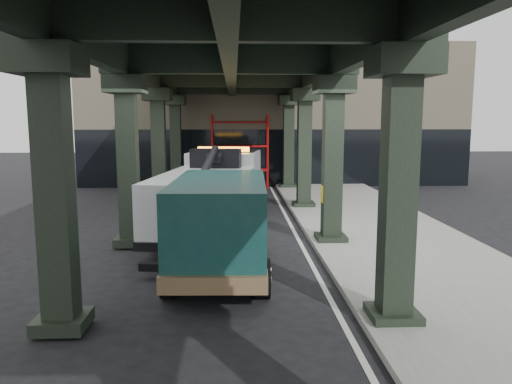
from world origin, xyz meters
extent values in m
plane|color=black|center=(0.00, 0.00, 0.00)|extent=(90.00, 90.00, 0.00)
cube|color=gray|center=(4.50, 2.00, 0.07)|extent=(5.00, 40.00, 0.15)
cube|color=silver|center=(1.70, 2.00, 0.01)|extent=(0.12, 38.00, 0.01)
cube|color=black|center=(2.60, -4.00, 2.50)|extent=(0.55, 0.55, 5.00)
cube|color=black|center=(2.60, -4.00, 4.75)|extent=(1.10, 1.10, 0.50)
cube|color=black|center=(2.60, -4.00, 0.18)|extent=(0.90, 0.90, 0.24)
cube|color=black|center=(2.60, 2.00, 2.50)|extent=(0.55, 0.55, 5.00)
cube|color=black|center=(2.60, 2.00, 4.75)|extent=(1.10, 1.10, 0.50)
cube|color=black|center=(2.60, 2.00, 0.18)|extent=(0.90, 0.90, 0.24)
cube|color=black|center=(2.60, 8.00, 2.50)|extent=(0.55, 0.55, 5.00)
cube|color=black|center=(2.60, 8.00, 4.75)|extent=(1.10, 1.10, 0.50)
cube|color=black|center=(2.60, 8.00, 0.18)|extent=(0.90, 0.90, 0.24)
cube|color=black|center=(2.60, 14.00, 2.50)|extent=(0.55, 0.55, 5.00)
cube|color=black|center=(2.60, 14.00, 4.75)|extent=(1.10, 1.10, 0.50)
cube|color=black|center=(2.60, 14.00, 0.18)|extent=(0.90, 0.90, 0.24)
cube|color=black|center=(-3.40, -4.00, 2.50)|extent=(0.55, 0.55, 5.00)
cube|color=black|center=(-3.40, -4.00, 4.75)|extent=(1.10, 1.10, 0.50)
cube|color=black|center=(-3.40, -4.00, 0.18)|extent=(0.90, 0.90, 0.24)
cube|color=black|center=(-3.40, 2.00, 2.50)|extent=(0.55, 0.55, 5.00)
cube|color=black|center=(-3.40, 2.00, 4.75)|extent=(1.10, 1.10, 0.50)
cube|color=black|center=(-3.40, 2.00, 0.18)|extent=(0.90, 0.90, 0.24)
cube|color=black|center=(-3.40, 8.00, 2.50)|extent=(0.55, 0.55, 5.00)
cube|color=black|center=(-3.40, 8.00, 4.75)|extent=(1.10, 1.10, 0.50)
cube|color=black|center=(-3.40, 8.00, 0.18)|extent=(0.90, 0.90, 0.24)
cube|color=black|center=(-3.40, 14.00, 2.50)|extent=(0.55, 0.55, 5.00)
cube|color=black|center=(-3.40, 14.00, 4.75)|extent=(1.10, 1.10, 0.50)
cube|color=black|center=(-3.40, 14.00, 0.18)|extent=(0.90, 0.90, 0.24)
cube|color=black|center=(2.60, 2.00, 5.55)|extent=(0.35, 32.00, 1.10)
cube|color=black|center=(-3.40, 2.00, 5.55)|extent=(0.35, 32.00, 1.10)
cube|color=black|center=(-0.40, 2.00, 5.55)|extent=(0.35, 32.00, 1.10)
cube|color=black|center=(-0.40, 2.00, 6.25)|extent=(7.40, 32.00, 0.30)
cube|color=#C6B793|center=(2.00, 20.00, 4.00)|extent=(22.00, 10.00, 8.00)
cylinder|color=#BA0E0F|center=(-1.50, 14.90, 2.00)|extent=(0.08, 0.08, 4.00)
cylinder|color=#BA0E0F|center=(-1.50, 14.10, 2.00)|extent=(0.08, 0.08, 4.00)
cylinder|color=#BA0E0F|center=(1.50, 14.90, 2.00)|extent=(0.08, 0.08, 4.00)
cylinder|color=#BA0E0F|center=(1.50, 14.10, 2.00)|extent=(0.08, 0.08, 4.00)
cylinder|color=#BA0E0F|center=(0.00, 14.90, 1.00)|extent=(3.00, 0.08, 0.08)
cylinder|color=#BA0E0F|center=(0.00, 14.90, 2.30)|extent=(3.00, 0.08, 0.08)
cylinder|color=#BA0E0F|center=(0.00, 14.90, 3.60)|extent=(3.00, 0.08, 0.08)
cube|color=black|center=(-1.06, 3.36, 0.73)|extent=(2.18, 7.92, 0.26)
cube|color=silver|center=(-0.67, 6.00, 1.62)|extent=(2.80, 2.84, 1.88)
cube|color=silver|center=(-0.51, 7.09, 1.10)|extent=(2.54, 1.08, 0.94)
cube|color=black|center=(-0.64, 6.26, 2.15)|extent=(2.48, 1.68, 0.89)
cube|color=silver|center=(-1.24, 2.17, 1.41)|extent=(3.25, 5.54, 1.47)
cube|color=orange|center=(-0.70, 5.79, 2.67)|extent=(1.91, 0.56, 0.17)
cube|color=black|center=(-0.93, 4.24, 2.46)|extent=(1.75, 0.87, 0.63)
cylinder|color=black|center=(-1.21, 2.38, 2.20)|extent=(0.78, 3.66, 1.40)
cube|color=black|center=(-1.63, -0.47, 0.37)|extent=(0.52, 1.50, 0.19)
cube|color=black|center=(-1.73, -1.20, 0.31)|extent=(1.70, 0.50, 0.19)
cylinder|color=black|center=(-1.77, 6.48, 0.58)|extent=(0.53, 1.19, 1.15)
cylinder|color=silver|center=(-1.77, 6.48, 0.58)|extent=(0.50, 0.69, 0.63)
cylinder|color=black|center=(0.51, 6.14, 0.58)|extent=(0.53, 1.19, 1.15)
cylinder|color=silver|center=(0.51, 6.14, 0.58)|extent=(0.50, 0.69, 0.63)
cylinder|color=black|center=(-2.27, 3.06, 0.58)|extent=(0.53, 1.19, 1.15)
cylinder|color=silver|center=(-2.27, 3.06, 0.58)|extent=(0.50, 0.69, 0.63)
cylinder|color=black|center=(0.01, 2.73, 0.58)|extent=(0.53, 1.19, 1.15)
cylinder|color=silver|center=(0.01, 2.73, 0.58)|extent=(0.50, 0.69, 0.63)
cylinder|color=black|center=(-2.47, 1.71, 0.58)|extent=(0.53, 1.19, 1.15)
cylinder|color=silver|center=(-2.47, 1.71, 0.58)|extent=(0.50, 0.69, 0.63)
cylinder|color=black|center=(-0.19, 1.38, 0.58)|extent=(0.53, 1.19, 1.15)
cylinder|color=silver|center=(-0.19, 1.38, 0.58)|extent=(0.50, 0.69, 0.63)
cube|color=#113E3B|center=(-0.55, 1.88, 0.96)|extent=(2.12, 1.19, 0.91)
cube|color=#113E3B|center=(-0.66, -0.90, 1.37)|extent=(2.29, 4.63, 1.97)
cube|color=olive|center=(-0.64, -0.50, 0.56)|extent=(2.37, 5.75, 0.35)
cube|color=black|center=(-0.57, 1.47, 1.77)|extent=(1.99, 0.51, 0.84)
cube|color=black|center=(-0.65, -0.60, 1.87)|extent=(2.29, 3.72, 0.56)
cube|color=silver|center=(-0.53, 2.41, 0.56)|extent=(2.03, 0.20, 0.30)
cylinder|color=black|center=(-1.57, 1.87, 0.43)|extent=(0.31, 0.86, 0.85)
cylinder|color=silver|center=(-1.57, 1.87, 0.43)|extent=(0.34, 0.48, 0.47)
cylinder|color=black|center=(0.46, 1.79, 0.43)|extent=(0.31, 0.86, 0.85)
cylinder|color=silver|center=(0.46, 1.79, 0.43)|extent=(0.34, 0.48, 0.47)
cylinder|color=black|center=(-1.72, -2.39, 0.43)|extent=(0.31, 0.86, 0.85)
cylinder|color=silver|center=(-1.72, -2.39, 0.43)|extent=(0.34, 0.48, 0.47)
cylinder|color=black|center=(0.30, -2.46, 0.43)|extent=(0.31, 0.86, 0.85)
cylinder|color=silver|center=(0.30, -2.46, 0.43)|extent=(0.34, 0.48, 0.47)
camera|label=1|loc=(-0.30, -12.64, 3.78)|focal=35.00mm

